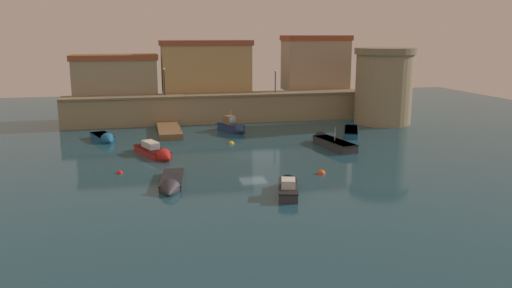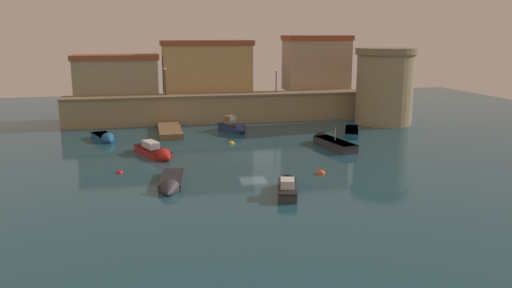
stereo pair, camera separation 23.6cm
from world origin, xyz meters
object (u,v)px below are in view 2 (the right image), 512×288
object	(u,v)px
quay_lamp_0	(165,77)
moored_boat_4	(105,138)
moored_boat_1	(287,186)
moored_boat_6	(171,184)
moored_boat_0	(234,127)
moored_boat_3	(352,130)
mooring_buoy_0	(120,173)
quay_lamp_1	(276,77)
moored_boat_2	(330,142)
mooring_buoy_2	(321,174)
mooring_buoy_1	(232,144)
moored_boat_5	(156,152)
fortress_tower	(385,86)

from	to	relation	value
quay_lamp_0	moored_boat_4	xyz separation A→B (m)	(-7.04, -9.56, -5.69)
moored_boat_1	moored_boat_6	size ratio (longest dim) A/B	0.80
moored_boat_0	moored_boat_1	bearing A→B (deg)	-22.74
quay_lamp_0	moored_boat_0	bearing A→B (deg)	-43.76
moored_boat_3	moored_boat_1	bearing A→B (deg)	169.29
moored_boat_4	mooring_buoy_0	size ratio (longest dim) A/B	9.81
moored_boat_6	quay_lamp_1	bearing A→B (deg)	158.42
mooring_buoy_0	moored_boat_6	bearing A→B (deg)	-51.62
moored_boat_1	moored_boat_3	world-z (taller)	moored_boat_1
moored_boat_2	mooring_buoy_2	world-z (taller)	moored_boat_2
mooring_buoy_0	moored_boat_2	bearing A→B (deg)	16.37
quay_lamp_0	moored_boat_6	world-z (taller)	quay_lamp_0
moored_boat_1	mooring_buoy_1	size ratio (longest dim) A/B	9.37
moored_boat_3	mooring_buoy_2	xyz separation A→B (m)	(-9.58, -16.25, -0.33)
moored_boat_2	moored_boat_5	distance (m)	17.63
moored_boat_0	moored_boat_5	world-z (taller)	moored_boat_0
quay_lamp_1	moored_boat_1	distance (m)	32.62
mooring_buoy_0	quay_lamp_1	bearing A→B (deg)	50.08
quay_lamp_0	moored_boat_3	bearing A→B (deg)	-27.59
moored_boat_3	moored_boat_0	bearing A→B (deg)	97.63
quay_lamp_1	moored_boat_4	xyz separation A→B (m)	(-21.63, -9.56, -5.38)
quay_lamp_0	mooring_buoy_1	size ratio (longest dim) A/B	6.11
quay_lamp_0	quay_lamp_1	xyz separation A→B (m)	(14.59, 0.00, -0.31)
quay_lamp_0	quay_lamp_1	distance (m)	14.59
mooring_buoy_1	moored_boat_3	bearing A→B (deg)	11.21
moored_boat_5	mooring_buoy_2	bearing A→B (deg)	33.38
moored_boat_3	moored_boat_6	bearing A→B (deg)	151.51
moored_boat_5	mooring_buoy_2	distance (m)	16.09
moored_boat_2	mooring_buoy_2	size ratio (longest dim) A/B	10.67
quay_lamp_1	mooring_buoy_2	distance (m)	27.97
mooring_buoy_0	mooring_buoy_2	bearing A→B (deg)	-13.07
quay_lamp_1	mooring_buoy_1	xyz separation A→B (m)	(-8.46, -13.87, -5.71)
moored_boat_1	moored_boat_4	world-z (taller)	moored_boat_1
moored_boat_3	mooring_buoy_0	xyz separation A→B (m)	(-25.91, -12.46, -0.33)
moored_boat_3	moored_boat_5	world-z (taller)	moored_boat_5
moored_boat_4	mooring_buoy_1	size ratio (longest dim) A/B	8.95
quay_lamp_1	moored_boat_0	xyz separation A→B (m)	(-7.03, -7.24, -5.14)
quay_lamp_1	fortress_tower	bearing A→B (deg)	-23.98
moored_boat_5	moored_boat_6	size ratio (longest dim) A/B	1.02
moored_boat_4	mooring_buoy_0	distance (m)	13.99
moored_boat_5	mooring_buoy_2	world-z (taller)	moored_boat_5
moored_boat_4	mooring_buoy_2	distance (m)	25.48
fortress_tower	mooring_buoy_2	distance (m)	27.27
moored_boat_6	mooring_buoy_2	bearing A→B (deg)	102.72
mooring_buoy_0	mooring_buoy_2	distance (m)	16.77
fortress_tower	moored_boat_0	size ratio (longest dim) A/B	1.97
mooring_buoy_1	moored_boat_2	bearing A→B (deg)	-19.42
mooring_buoy_1	moored_boat_0	bearing A→B (deg)	77.80
fortress_tower	quay_lamp_1	bearing A→B (deg)	156.02
quay_lamp_0	mooring_buoy_2	world-z (taller)	quay_lamp_0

